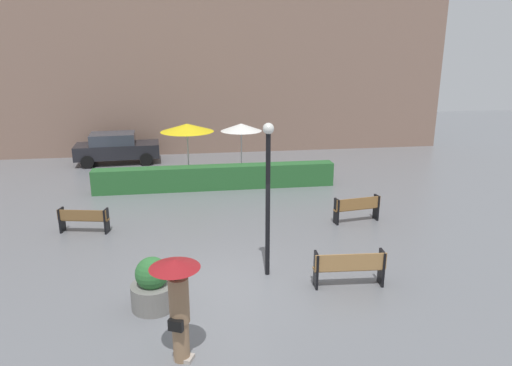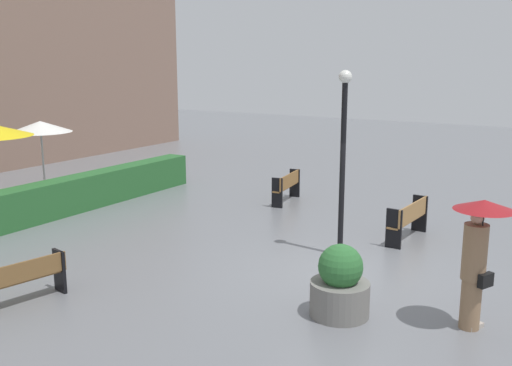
{
  "view_description": "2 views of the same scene",
  "coord_description": "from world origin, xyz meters",
  "px_view_note": "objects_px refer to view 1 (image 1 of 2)",
  "views": [
    {
      "loc": [
        -0.88,
        -10.62,
        5.78
      ],
      "look_at": [
        1.3,
        3.94,
        1.49
      ],
      "focal_mm": 32.66,
      "sensor_mm": 36.0,
      "label": 1
    },
    {
      "loc": [
        -10.3,
        -4.4,
        4.22
      ],
      "look_at": [
        1.49,
        2.83,
        1.29
      ],
      "focal_mm": 40.51,
      "sensor_mm": 36.0,
      "label": 2
    }
  ],
  "objects_px": {
    "patio_umbrella_white": "(241,127)",
    "parked_car": "(116,148)",
    "planter_pot": "(153,287)",
    "lamp_post": "(268,185)",
    "pedestrian_with_umbrella": "(178,297)",
    "bench_far_left": "(83,219)",
    "patio_umbrella_yellow": "(187,128)",
    "bench_far_right": "(357,207)",
    "bench_near_right": "(350,267)"
  },
  "relations": [
    {
      "from": "patio_umbrella_white",
      "to": "parked_car",
      "type": "height_order",
      "value": "patio_umbrella_white"
    },
    {
      "from": "bench_far_left",
      "to": "patio_umbrella_white",
      "type": "bearing_deg",
      "value": 48.81
    },
    {
      "from": "patio_umbrella_white",
      "to": "lamp_post",
      "type": "bearing_deg",
      "value": -93.11
    },
    {
      "from": "pedestrian_with_umbrella",
      "to": "lamp_post",
      "type": "height_order",
      "value": "lamp_post"
    },
    {
      "from": "bench_far_left",
      "to": "bench_far_right",
      "type": "relative_size",
      "value": 0.98
    },
    {
      "from": "bench_near_right",
      "to": "bench_far_right",
      "type": "bearing_deg",
      "value": 67.33
    },
    {
      "from": "bench_far_right",
      "to": "patio_umbrella_white",
      "type": "distance_m",
      "value": 8.02
    },
    {
      "from": "pedestrian_with_umbrella",
      "to": "parked_car",
      "type": "distance_m",
      "value": 16.96
    },
    {
      "from": "pedestrian_with_umbrella",
      "to": "bench_near_right",
      "type": "bearing_deg",
      "value": 28.93
    },
    {
      "from": "parked_car",
      "to": "patio_umbrella_white",
      "type": "bearing_deg",
      "value": -24.71
    },
    {
      "from": "pedestrian_with_umbrella",
      "to": "patio_umbrella_yellow",
      "type": "xyz_separation_m",
      "value": [
        0.3,
        12.74,
        1.04
      ]
    },
    {
      "from": "bench_far_left",
      "to": "lamp_post",
      "type": "relative_size",
      "value": 0.4
    },
    {
      "from": "pedestrian_with_umbrella",
      "to": "patio_umbrella_yellow",
      "type": "height_order",
      "value": "patio_umbrella_yellow"
    },
    {
      "from": "bench_far_left",
      "to": "lamp_post",
      "type": "distance_m",
      "value": 6.84
    },
    {
      "from": "bench_near_right",
      "to": "bench_far_left",
      "type": "height_order",
      "value": "bench_near_right"
    },
    {
      "from": "lamp_post",
      "to": "pedestrian_with_umbrella",
      "type": "bearing_deg",
      "value": -124.68
    },
    {
      "from": "lamp_post",
      "to": "patio_umbrella_white",
      "type": "distance_m",
      "value": 10.55
    },
    {
      "from": "patio_umbrella_white",
      "to": "parked_car",
      "type": "relative_size",
      "value": 0.55
    },
    {
      "from": "bench_far_right",
      "to": "patio_umbrella_yellow",
      "type": "height_order",
      "value": "patio_umbrella_yellow"
    },
    {
      "from": "planter_pot",
      "to": "patio_umbrella_yellow",
      "type": "xyz_separation_m",
      "value": [
        0.93,
        10.72,
        1.86
      ]
    },
    {
      "from": "pedestrian_with_umbrella",
      "to": "patio_umbrella_yellow",
      "type": "bearing_deg",
      "value": 88.63
    },
    {
      "from": "bench_far_right",
      "to": "lamp_post",
      "type": "xyz_separation_m",
      "value": [
        -3.7,
        -3.33,
        1.93
      ]
    },
    {
      "from": "bench_near_right",
      "to": "bench_far_right",
      "type": "relative_size",
      "value": 1.09
    },
    {
      "from": "bench_far_right",
      "to": "parked_car",
      "type": "bearing_deg",
      "value": 132.8
    },
    {
      "from": "lamp_post",
      "to": "patio_umbrella_white",
      "type": "xyz_separation_m",
      "value": [
        0.57,
        10.53,
        -0.28
      ]
    },
    {
      "from": "bench_near_right",
      "to": "pedestrian_with_umbrella",
      "type": "bearing_deg",
      "value": -151.07
    },
    {
      "from": "bench_far_left",
      "to": "pedestrian_with_umbrella",
      "type": "bearing_deg",
      "value": -65.86
    },
    {
      "from": "lamp_post",
      "to": "bench_far_right",
      "type": "bearing_deg",
      "value": 42.03
    },
    {
      "from": "bench_far_left",
      "to": "patio_umbrella_yellow",
      "type": "bearing_deg",
      "value": 59.2
    },
    {
      "from": "pedestrian_with_umbrella",
      "to": "patio_umbrella_white",
      "type": "relative_size",
      "value": 0.91
    },
    {
      "from": "pedestrian_with_umbrella",
      "to": "bench_far_right",
      "type": "bearing_deg",
      "value": 47.91
    },
    {
      "from": "bench_far_left",
      "to": "pedestrian_with_umbrella",
      "type": "distance_m",
      "value": 7.7
    },
    {
      "from": "lamp_post",
      "to": "patio_umbrella_yellow",
      "type": "bearing_deg",
      "value": 101.57
    },
    {
      "from": "bench_far_left",
      "to": "lamp_post",
      "type": "xyz_separation_m",
      "value": [
        5.38,
        -3.73,
        1.99
      ]
    },
    {
      "from": "bench_far_right",
      "to": "planter_pot",
      "type": "xyz_separation_m",
      "value": [
        -6.57,
        -4.57,
        0.0
      ]
    },
    {
      "from": "planter_pot",
      "to": "patio_umbrella_white",
      "type": "bearing_deg",
      "value": 73.66
    },
    {
      "from": "planter_pot",
      "to": "patio_umbrella_yellow",
      "type": "relative_size",
      "value": 0.48
    },
    {
      "from": "bench_far_right",
      "to": "pedestrian_with_umbrella",
      "type": "xyz_separation_m",
      "value": [
        -5.95,
        -6.58,
        0.83
      ]
    },
    {
      "from": "pedestrian_with_umbrella",
      "to": "parked_car",
      "type": "bearing_deg",
      "value": 101.39
    },
    {
      "from": "bench_far_left",
      "to": "parked_car",
      "type": "height_order",
      "value": "parked_car"
    },
    {
      "from": "planter_pot",
      "to": "patio_umbrella_white",
      "type": "height_order",
      "value": "patio_umbrella_white"
    },
    {
      "from": "lamp_post",
      "to": "bench_near_right",
      "type": "bearing_deg",
      "value": -26.51
    },
    {
      "from": "planter_pot",
      "to": "lamp_post",
      "type": "bearing_deg",
      "value": 23.2
    },
    {
      "from": "lamp_post",
      "to": "patio_umbrella_yellow",
      "type": "height_order",
      "value": "lamp_post"
    },
    {
      "from": "patio_umbrella_white",
      "to": "parked_car",
      "type": "distance_m",
      "value": 6.93
    },
    {
      "from": "pedestrian_with_umbrella",
      "to": "planter_pot",
      "type": "relative_size",
      "value": 1.72
    },
    {
      "from": "bench_far_left",
      "to": "parked_car",
      "type": "xyz_separation_m",
      "value": [
        -0.22,
        9.64,
        0.34
      ]
    },
    {
      "from": "bench_far_left",
      "to": "bench_far_right",
      "type": "distance_m",
      "value": 9.08
    },
    {
      "from": "bench_far_right",
      "to": "parked_car",
      "type": "distance_m",
      "value": 13.68
    },
    {
      "from": "bench_far_left",
      "to": "patio_umbrella_yellow",
      "type": "height_order",
      "value": "patio_umbrella_yellow"
    }
  ]
}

